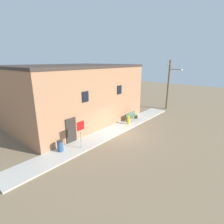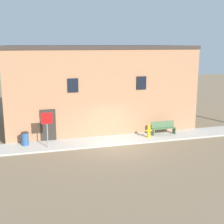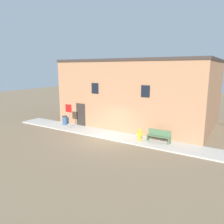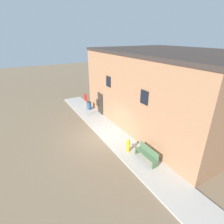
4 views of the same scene
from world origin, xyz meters
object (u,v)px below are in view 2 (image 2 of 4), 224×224
Objects in this scene: stop_sign at (47,123)px; bench at (163,128)px; trash_bin at (25,139)px; fire_hydrant at (149,131)px.

bench is (8.10, 0.75, -1.09)m from stop_sign.
bench is at bearing 5.28° from stop_sign.
stop_sign is at bearing -174.72° from bench.
stop_sign is 2.61× the size of trash_bin.
fire_hydrant is at bearing 2.10° from stop_sign.
fire_hydrant reaches higher than bench.
bench is 9.44m from trash_bin.
bench is 2.05× the size of trash_bin.
trash_bin is (-9.43, 0.09, -0.02)m from bench.
stop_sign is 1.93m from trash_bin.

